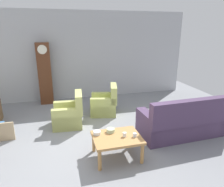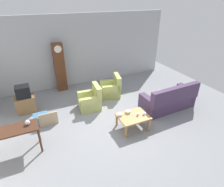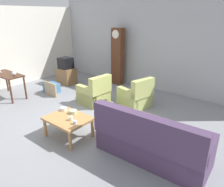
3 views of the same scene
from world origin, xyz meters
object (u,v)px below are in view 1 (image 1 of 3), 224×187
Objects in this scene: coffee_table_wood at (117,140)px; grandfather_clock at (45,74)px; cup_white_porcelain at (125,135)px; bowl_white_stacked at (97,133)px; couch_floral at (183,122)px; framed_picture_leaning at (0,132)px; armchair_olive_far at (105,104)px; armchair_olive_near at (69,115)px; cup_blue_rimmed at (135,135)px; bowl_shallow_green at (111,130)px.

grandfather_clock is (-1.51, 3.78, 0.67)m from coffee_table_wood.
coffee_table_wood is 0.19m from cup_white_porcelain.
bowl_white_stacked is at bearing -72.41° from grandfather_clock.
couch_floral is 3.55× the size of framed_picture_leaning.
armchair_olive_far is 2.44m from grandfather_clock.
coffee_table_wood is 6.23× the size of bowl_white_stacked.
couch_floral reaches higher than framed_picture_leaning.
cup_white_porcelain reaches higher than bowl_white_stacked.
coffee_table_wood is at bearing -68.23° from grandfather_clock.
armchair_olive_near is at bearing 119.01° from cup_white_porcelain.
armchair_olive_far is 2.24m from bowl_white_stacked.
cup_blue_rimmed reaches higher than bowl_white_stacked.
armchair_olive_near is 2.05m from cup_white_porcelain.
bowl_shallow_green is at bearing -173.00° from couch_floral.
couch_floral reaches higher than armchair_olive_near.
grandfather_clock is at bearing 115.54° from cup_blue_rimmed.
cup_blue_rimmed is at bearing -88.59° from armchair_olive_far.
armchair_olive_far is 6.13× the size of bowl_white_stacked.
cup_white_porcelain reaches higher than coffee_table_wood.
cup_blue_rimmed is at bearing -15.90° from coffee_table_wood.
framed_picture_leaning is 3.38× the size of bowl_shallow_green.
coffee_table_wood is at bearing -26.86° from bowl_white_stacked.
grandfather_clock is 4.33m from cup_blue_rimmed.
cup_white_porcelain is (1.66, -3.81, -0.56)m from grandfather_clock.
bowl_white_stacked reaches higher than framed_picture_leaning.
couch_floral is 12.02× the size of bowl_shallow_green.
cup_white_porcelain is at bearing -49.24° from bowl_shallow_green.
bowl_shallow_green is (-1.89, -0.23, 0.16)m from couch_floral.
cup_blue_rimmed is at bearing -57.27° from armchair_olive_near.
grandfather_clock is at bearing 113.46° from cup_white_porcelain.
coffee_table_wood is (0.84, -1.75, 0.10)m from armchair_olive_near.
cup_white_porcelain is at bearing -163.70° from couch_floral.
grandfather_clock is 27.38× the size of cup_blue_rimmed.
armchair_olive_far is (-1.54, 1.86, -0.05)m from couch_floral.
couch_floral is 24.31× the size of cup_white_porcelain.
armchair_olive_near reaches higher than coffee_table_wood.
coffee_table_wood is 1.60× the size of framed_picture_leaning.
armchair_olive_near is at bearing 116.70° from bowl_shallow_green.
armchair_olive_near reaches higher than framed_picture_leaning.
coffee_table_wood is at bearing 164.10° from cup_blue_rimmed.
armchair_olive_far reaches higher than coffee_table_wood.
coffee_table_wood is 0.43m from bowl_white_stacked.
cup_white_porcelain is at bearing -27.21° from framed_picture_leaning.
armchair_olive_near is at bearing 115.74° from coffee_table_wood.
coffee_table_wood is at bearing -64.26° from armchair_olive_near.
grandfather_clock reaches higher than cup_white_porcelain.
bowl_shallow_green is at bearing 108.58° from coffee_table_wood.
framed_picture_leaning is 7.71× the size of cup_blue_rimmed.
cup_white_porcelain is at bearing -93.31° from armchair_olive_far.
grandfather_clock is 3.88m from bowl_shallow_green.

